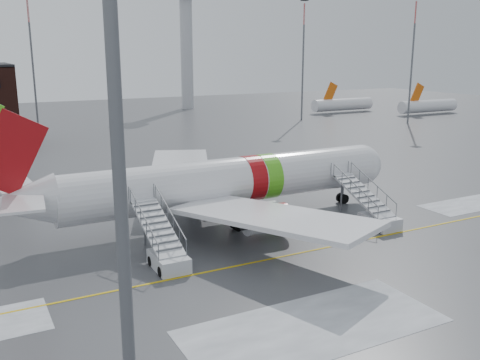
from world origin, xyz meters
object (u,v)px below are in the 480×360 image
airliner (219,183)px  airstair_fwd (374,213)px  airstair_aft (165,250)px  light_mast_near (113,64)px

airliner → airstair_fwd: bearing=-30.8°
airstair_aft → light_mast_near: (-6.87, -15.68, 12.52)m
airstair_aft → light_mast_near: light_mast_near is taller
airliner → airstair_fwd: (10.96, -6.54, -2.35)m
airliner → light_mast_near: (-13.99, -22.21, 10.16)m
light_mast_near → airliner: bearing=57.8°
airliner → airstair_aft: (-7.13, -6.54, -2.35)m
airliner → light_mast_near: size_ratio=1.33×
airstair_fwd → light_mast_near: size_ratio=0.29×
airstair_fwd → airstair_aft: bearing=180.0°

